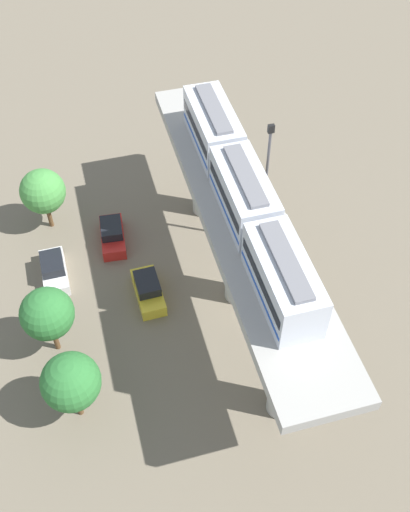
{
  "coord_description": "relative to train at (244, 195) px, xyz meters",
  "views": [
    {
      "loc": [
        -9.54,
        -25.78,
        35.84
      ],
      "look_at": [
        -2.5,
        -0.02,
        5.2
      ],
      "focal_mm": 42.57,
      "sensor_mm": 36.0,
      "label": 1
    }
  ],
  "objects": [
    {
      "name": "viaduct",
      "position": [
        0.0,
        0.02,
        -3.73
      ],
      "size": [
        5.2,
        28.85,
        8.67
      ],
      "color": "#A8A59E",
      "rests_on": "ground"
    },
    {
      "name": "tree_far_corner",
      "position": [
        -12.48,
        -6.36,
        -6.31
      ],
      "size": [
        3.64,
        3.64,
        5.73
      ],
      "color": "brown",
      "rests_on": "ground"
    },
    {
      "name": "signal_post",
      "position": [
        3.4,
        4.85,
        -4.04
      ],
      "size": [
        0.44,
        0.28,
        11.27
      ],
      "color": "#4C4C51",
      "rests_on": "ground"
    },
    {
      "name": "parked_car_yellow",
      "position": [
        -6.37,
        1.67,
        -9.46
      ],
      "size": [
        1.9,
        4.24,
        1.76
      ],
      "rotation": [
        0.0,
        0.0,
        0.02
      ],
      "color": "yellow",
      "rests_on": "ground"
    },
    {
      "name": "train",
      "position": [
        0.0,
        0.0,
        0.0
      ],
      "size": [
        2.64,
        20.5,
        3.24
      ],
      "color": "silver",
      "rests_on": "viaduct"
    },
    {
      "name": "tree_mid_lot",
      "position": [
        -13.34,
        -1.04,
        -6.25
      ],
      "size": [
        3.55,
        3.55,
        5.75
      ],
      "color": "brown",
      "rests_on": "ground"
    },
    {
      "name": "tree_near_viaduct",
      "position": [
        -12.54,
        10.93,
        -6.44
      ],
      "size": [
        3.54,
        3.54,
        5.55
      ],
      "color": "brown",
      "rests_on": "ground"
    },
    {
      "name": "parked_car_white",
      "position": [
        -12.83,
        5.4,
        -9.46
      ],
      "size": [
        1.87,
        4.23,
        1.76
      ],
      "rotation": [
        0.0,
        0.0,
        0.02
      ],
      "color": "white",
      "rests_on": "ground"
    },
    {
      "name": "parked_car_red",
      "position": [
        -7.97,
        7.85,
        -9.46
      ],
      "size": [
        2.15,
        4.34,
        1.76
      ],
      "rotation": [
        0.0,
        0.0,
        -0.09
      ],
      "color": "red",
      "rests_on": "ground"
    },
    {
      "name": "ground_plane",
      "position": [
        0.0,
        0.02,
        -10.2
      ],
      "size": [
        120.0,
        120.0,
        0.0
      ],
      "primitive_type": "plane",
      "color": "#706654"
    }
  ]
}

